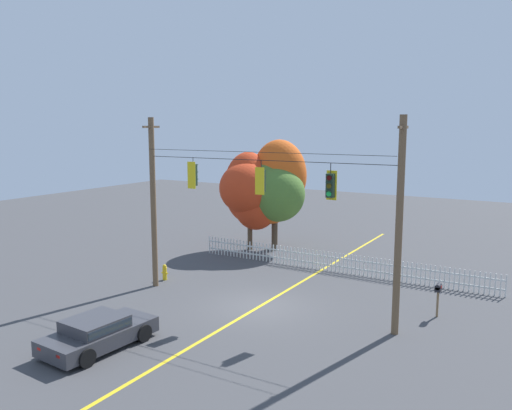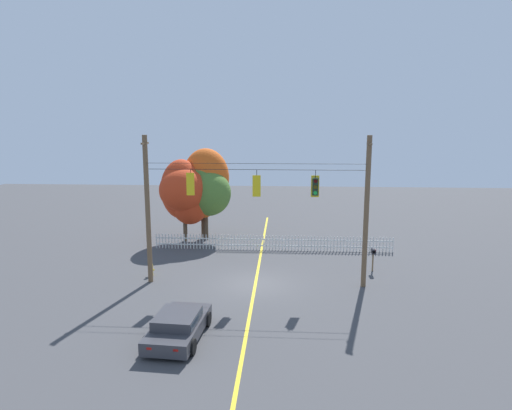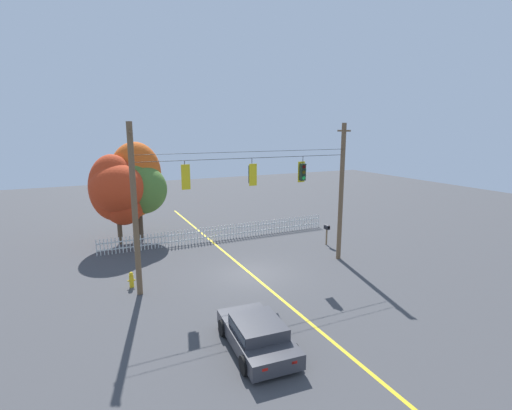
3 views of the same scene
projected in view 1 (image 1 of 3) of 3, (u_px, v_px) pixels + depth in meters
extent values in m
plane|color=#424244|center=(260.00, 306.00, 22.82)|extent=(80.00, 80.00, 0.00)
cube|color=gold|center=(260.00, 306.00, 22.82)|extent=(0.16, 36.00, 0.01)
cylinder|color=brown|center=(153.00, 203.00, 25.19)|extent=(0.27, 0.27, 8.21)
cylinder|color=brown|center=(399.00, 228.00, 19.23)|extent=(0.27, 0.27, 8.21)
cube|color=brown|center=(151.00, 127.00, 24.64)|extent=(0.10, 1.10, 0.10)
cube|color=brown|center=(403.00, 127.00, 18.68)|extent=(0.10, 1.10, 0.10)
cylinder|color=black|center=(260.00, 160.00, 21.87)|extent=(11.67, 0.02, 0.02)
cylinder|color=black|center=(257.00, 152.00, 21.60)|extent=(11.67, 0.02, 0.02)
cylinder|color=black|center=(193.00, 161.00, 23.64)|extent=(0.03, 0.03, 0.29)
cube|color=yellow|center=(191.00, 175.00, 23.63)|extent=(0.43, 0.02, 1.22)
cube|color=#1E3323|center=(193.00, 175.00, 23.74)|extent=(0.30, 0.24, 0.98)
cylinder|color=#410706|center=(195.00, 168.00, 23.81)|extent=(0.20, 0.03, 0.20)
cube|color=#1E3323|center=(195.00, 165.00, 23.83)|extent=(0.22, 0.12, 0.06)
cylinder|color=#463B09|center=(195.00, 175.00, 23.85)|extent=(0.20, 0.03, 0.20)
cube|color=#1E3323|center=(196.00, 172.00, 23.88)|extent=(0.22, 0.12, 0.06)
cylinder|color=green|center=(195.00, 182.00, 23.90)|extent=(0.20, 0.03, 0.20)
cube|color=#1E3323|center=(196.00, 179.00, 23.92)|extent=(0.22, 0.12, 0.06)
cylinder|color=black|center=(261.00, 165.00, 21.86)|extent=(0.03, 0.03, 0.40)
cube|color=yellow|center=(260.00, 181.00, 21.85)|extent=(0.43, 0.02, 1.15)
cube|color=#1E3323|center=(261.00, 181.00, 21.96)|extent=(0.30, 0.24, 0.93)
cylinder|color=#410706|center=(263.00, 173.00, 22.03)|extent=(0.20, 0.03, 0.20)
cube|color=#1E3323|center=(263.00, 170.00, 22.05)|extent=(0.22, 0.12, 0.06)
cylinder|color=#463B09|center=(263.00, 180.00, 22.07)|extent=(0.20, 0.03, 0.20)
cube|color=#1E3323|center=(263.00, 178.00, 22.09)|extent=(0.22, 0.12, 0.06)
cylinder|color=green|center=(263.00, 188.00, 22.12)|extent=(0.20, 0.03, 0.20)
cube|color=#1E3323|center=(263.00, 185.00, 22.14)|extent=(0.22, 0.12, 0.06)
cylinder|color=black|center=(331.00, 168.00, 20.29)|extent=(0.03, 0.03, 0.42)
cube|color=yellow|center=(332.00, 185.00, 20.51)|extent=(0.43, 0.02, 1.16)
cube|color=#1E3323|center=(330.00, 186.00, 20.40)|extent=(0.30, 0.24, 0.94)
cylinder|color=#410706|center=(329.00, 178.00, 20.23)|extent=(0.20, 0.03, 0.20)
cube|color=#1E3323|center=(329.00, 175.00, 20.18)|extent=(0.22, 0.12, 0.06)
cylinder|color=#463B09|center=(329.00, 186.00, 20.28)|extent=(0.20, 0.03, 0.20)
cube|color=#1E3323|center=(329.00, 183.00, 20.23)|extent=(0.22, 0.12, 0.06)
cylinder|color=green|center=(329.00, 194.00, 20.33)|extent=(0.20, 0.03, 0.20)
cube|color=#1E3323|center=(328.00, 191.00, 20.27)|extent=(0.22, 0.12, 0.06)
cube|color=silver|center=(209.00, 245.00, 32.34)|extent=(0.06, 0.04, 1.07)
cube|color=silver|center=(212.00, 245.00, 32.23)|extent=(0.06, 0.04, 1.07)
cube|color=silver|center=(215.00, 245.00, 32.12)|extent=(0.06, 0.04, 1.07)
cube|color=silver|center=(218.00, 246.00, 32.00)|extent=(0.06, 0.04, 1.07)
cube|color=silver|center=(222.00, 246.00, 31.89)|extent=(0.06, 0.04, 1.07)
cube|color=silver|center=(225.00, 247.00, 31.78)|extent=(0.06, 0.04, 1.07)
cube|color=silver|center=(228.00, 247.00, 31.66)|extent=(0.06, 0.04, 1.07)
cube|color=silver|center=(231.00, 248.00, 31.55)|extent=(0.06, 0.04, 1.07)
cube|color=silver|center=(234.00, 248.00, 31.44)|extent=(0.06, 0.04, 1.07)
cube|color=silver|center=(237.00, 249.00, 31.32)|extent=(0.06, 0.04, 1.07)
cube|color=silver|center=(240.00, 249.00, 31.21)|extent=(0.06, 0.04, 1.07)
cube|color=silver|center=(243.00, 249.00, 31.10)|extent=(0.06, 0.04, 1.07)
cube|color=silver|center=(247.00, 250.00, 30.98)|extent=(0.06, 0.04, 1.07)
cube|color=silver|center=(250.00, 250.00, 30.87)|extent=(0.06, 0.04, 1.07)
cube|color=silver|center=(253.00, 251.00, 30.76)|extent=(0.06, 0.04, 1.07)
cube|color=silver|center=(256.00, 251.00, 30.65)|extent=(0.06, 0.04, 1.07)
cube|color=silver|center=(260.00, 252.00, 30.53)|extent=(0.06, 0.04, 1.07)
cube|color=silver|center=(263.00, 252.00, 30.42)|extent=(0.06, 0.04, 1.07)
cube|color=silver|center=(267.00, 253.00, 30.31)|extent=(0.06, 0.04, 1.07)
cube|color=silver|center=(270.00, 253.00, 30.19)|extent=(0.06, 0.04, 1.07)
cube|color=silver|center=(273.00, 254.00, 30.08)|extent=(0.06, 0.04, 1.07)
cube|color=silver|center=(277.00, 254.00, 29.97)|extent=(0.06, 0.04, 1.07)
cube|color=silver|center=(280.00, 255.00, 29.85)|extent=(0.06, 0.04, 1.07)
cube|color=silver|center=(284.00, 255.00, 29.74)|extent=(0.06, 0.04, 1.07)
cube|color=silver|center=(287.00, 256.00, 29.63)|extent=(0.06, 0.04, 1.07)
cube|color=silver|center=(291.00, 256.00, 29.51)|extent=(0.06, 0.04, 1.07)
cube|color=silver|center=(294.00, 257.00, 29.40)|extent=(0.06, 0.04, 1.07)
cube|color=silver|center=(298.00, 257.00, 29.29)|extent=(0.06, 0.04, 1.07)
cube|color=silver|center=(302.00, 258.00, 29.17)|extent=(0.06, 0.04, 1.07)
cube|color=silver|center=(305.00, 258.00, 29.06)|extent=(0.06, 0.04, 1.07)
cube|color=silver|center=(309.00, 259.00, 28.95)|extent=(0.06, 0.04, 1.07)
cube|color=silver|center=(313.00, 259.00, 28.83)|extent=(0.06, 0.04, 1.07)
cube|color=silver|center=(316.00, 260.00, 28.72)|extent=(0.06, 0.04, 1.07)
cube|color=silver|center=(320.00, 260.00, 28.61)|extent=(0.06, 0.04, 1.07)
cube|color=silver|center=(324.00, 261.00, 28.49)|extent=(0.06, 0.04, 1.07)
cube|color=silver|center=(328.00, 261.00, 28.38)|extent=(0.06, 0.04, 1.07)
cube|color=silver|center=(332.00, 262.00, 28.27)|extent=(0.06, 0.04, 1.07)
cube|color=silver|center=(336.00, 262.00, 28.15)|extent=(0.06, 0.04, 1.07)
cube|color=silver|center=(340.00, 263.00, 28.04)|extent=(0.06, 0.04, 1.07)
cube|color=silver|center=(344.00, 263.00, 27.93)|extent=(0.06, 0.04, 1.07)
cube|color=silver|center=(348.00, 264.00, 27.81)|extent=(0.06, 0.04, 1.07)
cube|color=silver|center=(352.00, 265.00, 27.70)|extent=(0.06, 0.04, 1.07)
cube|color=silver|center=(356.00, 265.00, 27.59)|extent=(0.06, 0.04, 1.07)
cube|color=silver|center=(360.00, 266.00, 27.48)|extent=(0.06, 0.04, 1.07)
cube|color=silver|center=(364.00, 266.00, 27.36)|extent=(0.06, 0.04, 1.07)
cube|color=silver|center=(368.00, 267.00, 27.25)|extent=(0.06, 0.04, 1.07)
cube|color=silver|center=(372.00, 267.00, 27.14)|extent=(0.06, 0.04, 1.07)
cube|color=silver|center=(377.00, 268.00, 27.02)|extent=(0.06, 0.04, 1.07)
cube|color=silver|center=(381.00, 269.00, 26.91)|extent=(0.06, 0.04, 1.07)
cube|color=silver|center=(385.00, 269.00, 26.80)|extent=(0.06, 0.04, 1.07)
cube|color=silver|center=(389.00, 270.00, 26.68)|extent=(0.06, 0.04, 1.07)
cube|color=silver|center=(394.00, 270.00, 26.57)|extent=(0.06, 0.04, 1.07)
cube|color=silver|center=(398.00, 271.00, 26.46)|extent=(0.06, 0.04, 1.07)
cube|color=silver|center=(403.00, 272.00, 26.34)|extent=(0.06, 0.04, 1.07)
cube|color=silver|center=(407.00, 272.00, 26.23)|extent=(0.06, 0.04, 1.07)
cube|color=silver|center=(412.00, 273.00, 26.12)|extent=(0.06, 0.04, 1.07)
cube|color=silver|center=(416.00, 274.00, 26.00)|extent=(0.06, 0.04, 1.07)
cube|color=silver|center=(421.00, 274.00, 25.89)|extent=(0.06, 0.04, 1.07)
cube|color=silver|center=(426.00, 275.00, 25.78)|extent=(0.06, 0.04, 1.07)
cube|color=silver|center=(430.00, 276.00, 25.66)|extent=(0.06, 0.04, 1.07)
cube|color=silver|center=(435.00, 276.00, 25.55)|extent=(0.06, 0.04, 1.07)
cube|color=silver|center=(440.00, 277.00, 25.44)|extent=(0.06, 0.04, 1.07)
cube|color=silver|center=(445.00, 278.00, 25.32)|extent=(0.06, 0.04, 1.07)
cube|color=silver|center=(449.00, 278.00, 25.21)|extent=(0.06, 0.04, 1.07)
cube|color=silver|center=(454.00, 279.00, 25.10)|extent=(0.06, 0.04, 1.07)
cube|color=silver|center=(459.00, 280.00, 24.98)|extent=(0.06, 0.04, 1.07)
cube|color=silver|center=(464.00, 280.00, 24.87)|extent=(0.06, 0.04, 1.07)
cube|color=silver|center=(469.00, 281.00, 24.76)|extent=(0.06, 0.04, 1.07)
cube|color=silver|center=(474.00, 282.00, 24.65)|extent=(0.06, 0.04, 1.07)
cube|color=silver|center=(480.00, 282.00, 24.53)|extent=(0.06, 0.04, 1.07)
cube|color=silver|center=(485.00, 283.00, 24.42)|extent=(0.06, 0.04, 1.07)
cube|color=silver|center=(490.00, 284.00, 24.31)|extent=(0.06, 0.04, 1.07)
cube|color=silver|center=(495.00, 285.00, 24.19)|extent=(0.06, 0.04, 1.07)
cube|color=silver|center=(501.00, 285.00, 24.08)|extent=(0.06, 0.04, 1.07)
cube|color=silver|center=(506.00, 286.00, 23.97)|extent=(0.06, 0.04, 1.07)
cube|color=silver|center=(336.00, 266.00, 28.21)|extent=(16.68, 0.03, 0.08)
cube|color=silver|center=(336.00, 258.00, 28.15)|extent=(16.68, 0.03, 0.08)
cylinder|color=brown|center=(250.00, 233.00, 33.26)|extent=(0.31, 0.31, 2.06)
ellipsoid|color=red|center=(256.00, 202.00, 32.83)|extent=(2.95, 2.75, 3.50)
ellipsoid|color=red|center=(248.00, 188.00, 33.08)|extent=(3.16, 2.89, 4.52)
ellipsoid|color=red|center=(247.00, 188.00, 32.51)|extent=(3.58, 3.32, 3.26)
cylinder|color=brown|center=(274.00, 230.00, 33.48)|extent=(0.32, 0.32, 2.39)
ellipsoid|color=#DB5619|center=(269.00, 201.00, 32.92)|extent=(3.31, 2.90, 2.86)
ellipsoid|color=#DB5619|center=(277.00, 194.00, 32.52)|extent=(2.71, 2.64, 2.92)
ellipsoid|color=#DB5619|center=(279.00, 175.00, 32.98)|extent=(3.56, 2.90, 4.50)
cylinder|color=#473828|center=(275.00, 229.00, 32.98)|extent=(0.38, 0.38, 2.75)
ellipsoid|color=#4C752D|center=(277.00, 194.00, 32.37)|extent=(3.46, 3.27, 3.49)
ellipsoid|color=#4C752D|center=(275.00, 183.00, 33.08)|extent=(3.35, 3.28, 3.71)
cube|color=#38383D|center=(99.00, 335.00, 18.54)|extent=(2.14, 4.18, 0.55)
cube|color=#38383D|center=(95.00, 324.00, 18.35)|extent=(1.77, 2.06, 0.42)
cube|color=#232D38|center=(95.00, 324.00, 18.35)|extent=(1.80, 1.98, 0.27)
cylinder|color=black|center=(110.00, 322.00, 20.11)|extent=(0.22, 0.65, 0.64)
cylinder|color=black|center=(144.00, 333.00, 19.06)|extent=(0.22, 0.65, 0.64)
cylinder|color=black|center=(52.00, 345.00, 18.06)|extent=(0.22, 0.65, 0.64)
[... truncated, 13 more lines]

